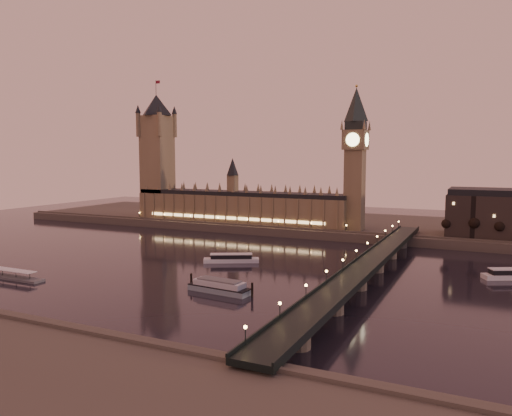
{
  "coord_description": "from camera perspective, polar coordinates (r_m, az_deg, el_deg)",
  "views": [
    {
      "loc": [
        143.84,
        -235.35,
        59.09
      ],
      "look_at": [
        15.69,
        35.0,
        28.2
      ],
      "focal_mm": 35.0,
      "sensor_mm": 36.0,
      "label": 1
    }
  ],
  "objects": [
    {
      "name": "far_embankment",
      "position": [
        419.98,
        9.41,
        -1.86
      ],
      "size": [
        560.0,
        130.0,
        6.0
      ],
      "primitive_type": "cube",
      "color": "#423D35",
      "rests_on": "ground"
    },
    {
      "name": "victoria_tower",
      "position": [
        443.44,
        -11.23,
        6.65
      ],
      "size": [
        31.68,
        31.68,
        118.0
      ],
      "color": "brown",
      "rests_on": "ground"
    },
    {
      "name": "pontoon_pier",
      "position": [
        272.68,
        -26.27,
        -6.99
      ],
      "size": [
        39.62,
        6.6,
        10.57
      ],
      "color": "#595B5E",
      "rests_on": "ground"
    },
    {
      "name": "bare_tree_0",
      "position": [
        347.92,
        21.17,
        -1.68
      ],
      "size": [
        6.35,
        6.35,
        12.91
      ],
      "color": "black",
      "rests_on": "ground"
    },
    {
      "name": "bare_tree_1",
      "position": [
        347.21,
        23.57,
        -1.79
      ],
      "size": [
        6.35,
        6.35,
        12.91
      ],
      "color": "black",
      "rests_on": "ground"
    },
    {
      "name": "ground",
      "position": [
        282.08,
        -5.97,
        -6.23
      ],
      "size": [
        700.0,
        700.0,
        0.0
      ],
      "primitive_type": "plane",
      "color": "black",
      "rests_on": "ground"
    },
    {
      "name": "westminster_bridge",
      "position": [
        246.95,
        12.63,
        -6.78
      ],
      "size": [
        13.2,
        260.0,
        15.3
      ],
      "color": "black",
      "rests_on": "ground"
    },
    {
      "name": "moored_barge",
      "position": [
        221.04,
        -4.2,
        -8.93
      ],
      "size": [
        33.39,
        10.91,
        6.15
      ],
      "rotation": [
        0.0,
        0.0,
        -0.1
      ],
      "color": "#7D949F",
      "rests_on": "ground"
    },
    {
      "name": "big_ben",
      "position": [
        367.52,
        11.28,
        6.54
      ],
      "size": [
        17.68,
        17.68,
        104.0
      ],
      "color": "brown",
      "rests_on": "ground"
    },
    {
      "name": "bare_tree_2",
      "position": [
        347.11,
        25.98,
        -1.89
      ],
      "size": [
        6.35,
        6.35,
        12.91
      ],
      "color": "black",
      "rests_on": "ground"
    },
    {
      "name": "palace_of_westminster",
      "position": [
        402.76,
        -1.94,
        0.57
      ],
      "size": [
        180.0,
        26.62,
        52.0
      ],
      "color": "brown",
      "rests_on": "ground"
    },
    {
      "name": "cruise_boat_c",
      "position": [
        273.21,
        27.02,
        -6.76
      ],
      "size": [
        25.95,
        18.05,
        5.13
      ],
      "rotation": [
        0.0,
        0.0,
        0.48
      ],
      "color": "silver",
      "rests_on": "ground"
    },
    {
      "name": "cruise_boat_a",
      "position": [
        281.41,
        -2.85,
        -5.78
      ],
      "size": [
        30.47,
        20.21,
        4.94
      ],
      "rotation": [
        0.0,
        0.0,
        0.48
      ],
      "color": "silver",
      "rests_on": "ground"
    }
  ]
}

